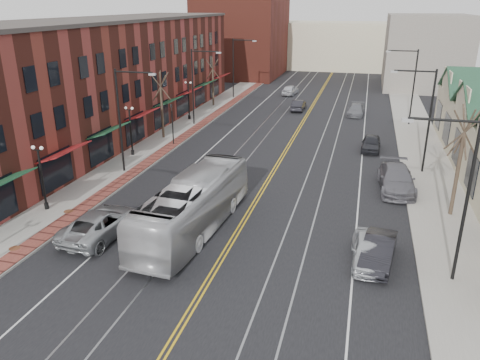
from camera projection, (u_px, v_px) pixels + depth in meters
The scene contains 31 objects.
ground at pixel (186, 318), 20.20m from camera, with size 160.00×160.00×0.00m, color black.
sidewalk_left at pixel (141, 156), 41.13m from camera, with size 4.00×120.00×0.15m, color gray.
sidewalk_right at pixel (431, 181), 35.30m from camera, with size 4.00×120.00×0.15m, color gray.
building_left at pixel (105, 79), 47.21m from camera, with size 10.00×50.00×11.00m, color maroon.
backdrop_left at pixel (242, 36), 84.75m from camera, with size 14.00×18.00×14.00m, color maroon.
backdrop_mid at pixel (337, 45), 95.29m from camera, with size 22.00×14.00×9.00m, color beige.
backdrop_right at pixel (425, 52), 73.24m from camera, with size 12.00×16.00×11.00m, color slate.
streetlight_l_1 at pixel (124, 111), 35.53m from camera, with size 3.33×0.25×8.00m.
streetlight_l_2 at pixel (196, 79), 49.96m from camera, with size 3.33×0.25×8.00m.
streetlight_l_3 at pixel (236, 62), 64.40m from camera, with size 3.33×0.25×8.00m.
streetlight_r_0 at pixel (459, 185), 21.14m from camera, with size 3.33×0.25×8.00m.
streetlight_r_1 at pixel (425, 111), 35.57m from camera, with size 3.33×0.25×8.00m.
streetlight_r_2 at pixel (410, 79), 50.01m from camera, with size 3.33×0.25×8.00m.
lamppost_l_1 at pixel (42, 179), 29.74m from camera, with size 0.84×0.28×4.27m.
lamppost_l_2 at pixel (131, 132), 40.57m from camera, with size 0.84×0.28×4.27m.
lamppost_l_3 at pixel (189, 101), 53.20m from camera, with size 0.84×0.28×4.27m.
tree_left_near at pixel (162, 104), 45.44m from camera, with size 1.78×1.37×6.48m.
tree_left_far at pixel (213, 81), 59.96m from camera, with size 1.66×1.28×6.02m.
tree_right_mid at pixel (460, 160), 28.46m from camera, with size 1.90×1.46×6.93m.
manhole_mid at pixel (15, 248), 25.57m from camera, with size 0.60×0.60×0.02m, color #592D19.
manhole_far at pixel (69, 211), 30.08m from camera, with size 0.60×0.60×0.02m, color #592D19.
traffic_signal at pixel (172, 121), 43.59m from camera, with size 0.18×0.15×3.80m.
transit_bus at pixel (194, 205), 27.30m from camera, with size 2.76×11.78×3.28m, color #BDBDBF.
parked_suv at pixel (101, 223), 26.99m from camera, with size 2.65×5.74×1.60m, color #9EA1A4.
parked_car_a at pixel (369, 251), 24.17m from camera, with size 1.72×4.28×1.46m, color silver.
parked_car_b at pixel (378, 251), 24.13m from camera, with size 1.53×4.37×1.44m, color black.
parked_car_c at pixel (396, 179), 33.60m from camera, with size 2.38×5.85×1.70m, color slate.
parked_car_d at pixel (371, 143), 42.70m from camera, with size 1.63×4.06×1.38m, color #222328.
distant_car_left at pixel (298, 105), 58.54m from camera, with size 1.42×4.07×1.34m, color black.
distant_car_right at pixel (356, 110), 56.07m from camera, with size 1.83×4.51×1.31m, color slate.
distant_car_far at pixel (290, 90), 68.47m from camera, with size 1.71×4.25×1.45m, color silver.
Camera 1 is at (6.59, -15.57, 12.76)m, focal length 35.00 mm.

